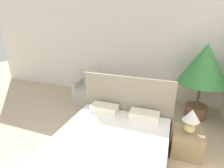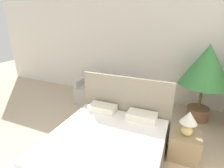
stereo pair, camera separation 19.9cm
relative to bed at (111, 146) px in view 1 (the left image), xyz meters
The scene contains 7 objects.
wall_back 3.04m from the bed, 99.40° to the left, with size 10.00×0.06×2.90m.
bed is the anchor object (origin of this frame).
armchair_near_window_left 2.43m from the bed, 128.01° to the left, with size 0.65×0.68×0.88m.
armchair_near_window_right 2.00m from the bed, 106.02° to the left, with size 0.67×0.70×0.88m.
potted_palm 2.74m from the bed, 54.91° to the left, with size 1.11×1.11×1.81m.
nightstand 1.35m from the bed, 26.86° to the left, with size 0.50×0.47×0.46m.
table_lamp 1.41m from the bed, 25.80° to the left, with size 0.28×0.28×0.45m.
Camera 1 is at (1.30, -1.05, 2.30)m, focal length 28.00 mm.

